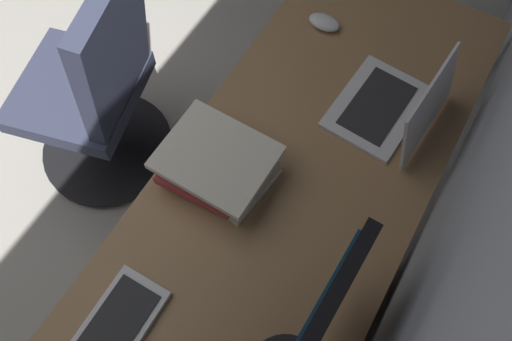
% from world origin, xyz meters
% --- Properties ---
extents(wall_back, '(5.08, 0.10, 2.60)m').
position_xyz_m(wall_back, '(0.00, 2.06, 1.30)').
color(wall_back, '#8C939E').
rests_on(wall_back, ground).
extents(desk, '(1.94, 0.68, 0.73)m').
position_xyz_m(desk, '(-0.13, 1.65, 0.66)').
color(desk, '#936D47').
rests_on(desk, ground).
extents(drawer_pedestal, '(0.40, 0.51, 0.69)m').
position_xyz_m(drawer_pedestal, '(-0.07, 1.67, 0.35)').
color(drawer_pedestal, '#936D47').
rests_on(drawer_pedestal, ground).
extents(laptop_leftmost, '(0.32, 0.29, 0.22)m').
position_xyz_m(laptop_leftmost, '(-0.57, 1.80, 0.78)').
color(laptop_leftmost, silver).
rests_on(laptop_leftmost, desk).
extents(mouse_main, '(0.06, 0.10, 0.03)m').
position_xyz_m(mouse_main, '(-0.78, 1.47, 0.75)').
color(mouse_main, silver).
rests_on(mouse_main, desk).
extents(book_stack_near, '(0.25, 0.30, 0.10)m').
position_xyz_m(book_stack_near, '(-0.17, 1.45, 0.78)').
color(book_stack_near, beige).
rests_on(book_stack_near, desk).
extents(office_chair, '(0.56, 0.59, 0.97)m').
position_xyz_m(office_chair, '(-0.31, 0.82, 0.46)').
color(office_chair, '#383D56').
rests_on(office_chair, ground).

